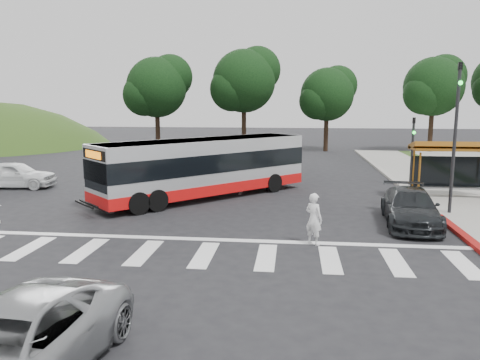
# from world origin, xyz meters

# --- Properties ---
(ground) EXTENTS (140.00, 140.00, 0.00)m
(ground) POSITION_xyz_m (0.00, 0.00, 0.00)
(ground) COLOR black
(ground) RESTS_ON ground
(sidewalk_east) EXTENTS (4.00, 40.00, 0.12)m
(sidewalk_east) POSITION_xyz_m (11.00, 8.00, 0.06)
(sidewalk_east) COLOR gray
(sidewalk_east) RESTS_ON ground
(curb_east) EXTENTS (0.30, 40.00, 0.15)m
(curb_east) POSITION_xyz_m (9.00, 8.00, 0.07)
(curb_east) COLOR #9E9991
(curb_east) RESTS_ON ground
(curb_east_red) EXTENTS (0.32, 6.00, 0.15)m
(curb_east_red) POSITION_xyz_m (9.00, -2.00, 0.08)
(curb_east_red) COLOR maroon
(curb_east_red) RESTS_ON ground
(crosswalk_ladder) EXTENTS (18.00, 2.60, 0.01)m
(crosswalk_ladder) POSITION_xyz_m (0.00, -5.00, 0.01)
(crosswalk_ladder) COLOR silver
(crosswalk_ladder) RESTS_ON ground
(bus_shelter) EXTENTS (4.20, 1.60, 2.86)m
(bus_shelter) POSITION_xyz_m (10.80, 5.10, 2.35)
(bus_shelter) COLOR #945918
(bus_shelter) RESTS_ON sidewalk_east
(traffic_signal_ne_tall) EXTENTS (0.18, 0.37, 6.50)m
(traffic_signal_ne_tall) POSITION_xyz_m (9.60, 1.49, 3.88)
(traffic_signal_ne_tall) COLOR black
(traffic_signal_ne_tall) RESTS_ON ground
(traffic_signal_ne_short) EXTENTS (0.18, 0.37, 4.00)m
(traffic_signal_ne_short) POSITION_xyz_m (9.60, 8.49, 2.48)
(traffic_signal_ne_short) COLOR black
(traffic_signal_ne_short) RESTS_ON ground
(tree_ne_a) EXTENTS (6.16, 5.74, 9.30)m
(tree_ne_a) POSITION_xyz_m (16.08, 28.06, 6.39)
(tree_ne_a) COLOR black
(tree_ne_a) RESTS_ON parking_lot
(tree_north_a) EXTENTS (6.60, 6.15, 10.17)m
(tree_north_a) POSITION_xyz_m (-1.92, 26.07, 6.92)
(tree_north_a) COLOR black
(tree_north_a) RESTS_ON ground
(tree_north_b) EXTENTS (5.72, 5.33, 8.43)m
(tree_north_b) POSITION_xyz_m (6.07, 28.06, 5.66)
(tree_north_b) COLOR black
(tree_north_b) RESTS_ON ground
(tree_north_c) EXTENTS (6.16, 5.74, 9.30)m
(tree_north_c) POSITION_xyz_m (-9.92, 24.06, 6.29)
(tree_north_c) COLOR black
(tree_north_c) RESTS_ON ground
(transit_bus) EXTENTS (9.89, 10.15, 3.01)m
(transit_bus) POSITION_xyz_m (-1.68, 4.06, 1.50)
(transit_bus) COLOR #B4B6B9
(transit_bus) RESTS_ON ground
(pedestrian) EXTENTS (0.78, 0.76, 1.81)m
(pedestrian) POSITION_xyz_m (3.54, -3.45, 0.91)
(pedestrian) COLOR white
(pedestrian) RESTS_ON ground
(dark_sedan) EXTENTS (2.45, 5.09, 1.43)m
(dark_sedan) POSITION_xyz_m (7.49, -0.37, 0.71)
(dark_sedan) COLOR black
(dark_sedan) RESTS_ON ground
(silver_suv_south) EXTENTS (2.94, 5.53, 1.48)m
(silver_suv_south) POSITION_xyz_m (-1.97, -12.36, 0.74)
(silver_suv_south) COLOR #9A9C9F
(silver_suv_south) RESTS_ON ground
(west_car_white) EXTENTS (4.65, 2.25, 1.53)m
(west_car_white) POSITION_xyz_m (-13.03, 5.50, 0.76)
(west_car_white) COLOR silver
(west_car_white) RESTS_ON ground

